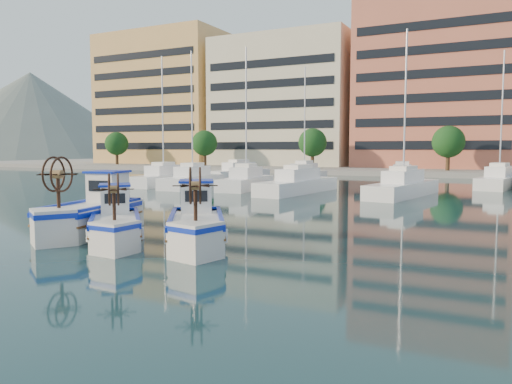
{
  "coord_description": "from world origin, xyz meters",
  "views": [
    {
      "loc": [
        10.53,
        -13.27,
        3.36
      ],
      "look_at": [
        1.01,
        5.74,
        1.5
      ],
      "focal_mm": 35.0,
      "sensor_mm": 36.0,
      "label": 1
    }
  ],
  "objects": [
    {
      "name": "fishing_boat_c",
      "position": [
        1.0,
        1.13,
        0.77
      ],
      "size": [
        3.86,
        4.58,
        2.8
      ],
      "rotation": [
        0.0,
        0.0,
        0.57
      ],
      "color": "silver",
      "rests_on": "ground"
    },
    {
      "name": "fishing_boat_a",
      "position": [
        -4.04,
        1.37,
        0.85
      ],
      "size": [
        2.96,
        5.1,
        3.09
      ],
      "rotation": [
        0.0,
        0.0,
        0.21
      ],
      "color": "silver",
      "rests_on": "ground"
    },
    {
      "name": "fishing_boat_b",
      "position": [
        -1.9,
        0.28,
        0.71
      ],
      "size": [
        3.88,
        4.06,
        2.58
      ],
      "rotation": [
        0.0,
        0.0,
        0.73
      ],
      "color": "silver",
      "rests_on": "ground"
    },
    {
      "name": "ground",
      "position": [
        0.0,
        0.0,
        0.0
      ],
      "size": [
        300.0,
        300.0,
        0.0
      ],
      "primitive_type": "plane",
      "color": "#1A3D44",
      "rests_on": "ground"
    },
    {
      "name": "waterfront",
      "position": [
        9.23,
        65.04,
        11.1
      ],
      "size": [
        180.0,
        40.0,
        25.6
      ],
      "color": "gray",
      "rests_on": "ground"
    },
    {
      "name": "hill_west",
      "position": [
        -140.0,
        110.0,
        0.0
      ],
      "size": [
        180.0,
        180.0,
        60.0
      ],
      "primitive_type": "cone",
      "color": "slate",
      "rests_on": "ground"
    },
    {
      "name": "yacht_marina",
      "position": [
        -2.97,
        28.2,
        0.53
      ],
      "size": [
        39.84,
        23.18,
        11.5
      ],
      "color": "white",
      "rests_on": "ground"
    }
  ]
}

